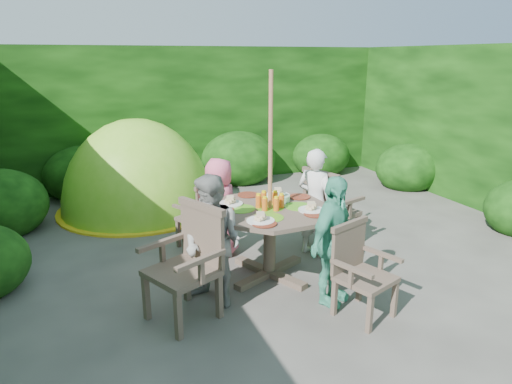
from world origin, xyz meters
name	(u,v)px	position (x,y,z in m)	size (l,w,h in m)	color
ground	(283,251)	(0.00, 0.00, 0.00)	(60.00, 60.00, 0.00)	#494641
hedge_enclosure	(245,134)	(0.00, 1.33, 1.25)	(9.00, 9.00, 2.50)	black
patio_table	(270,219)	(-0.42, -0.55, 0.66)	(1.80, 1.80, 0.95)	#47392E
parasol_pole	(270,179)	(-0.42, -0.55, 1.10)	(0.04, 0.04, 2.20)	#97623C
garden_chair_right	(328,208)	(0.57, -0.08, 0.52)	(0.67, 0.72, 0.98)	#47392E
garden_chair_left	(189,261)	(-1.41, -1.01, 0.54)	(0.74, 0.78, 1.01)	#47392E
garden_chair_back	(204,214)	(-0.88, 0.46, 0.45)	(0.65, 0.63, 0.84)	#47392E
garden_chair_front	(360,269)	(0.05, -1.55, 0.45)	(0.62, 0.59, 0.84)	#47392E
child_right	(315,203)	(0.30, -0.22, 0.65)	(0.48, 0.31, 1.31)	silver
child_left	(213,242)	(-1.15, -0.89, 0.64)	(0.62, 0.49, 1.29)	gray
child_back	(220,208)	(-0.76, 0.18, 0.60)	(0.59, 0.38, 1.20)	#E75F82
child_front	(332,241)	(-0.09, -1.28, 0.64)	(0.75, 0.31, 1.27)	#4EB694
dome_tent	(140,209)	(-1.43, 2.32, 0.00)	(2.57, 2.57, 2.85)	#7BCD27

